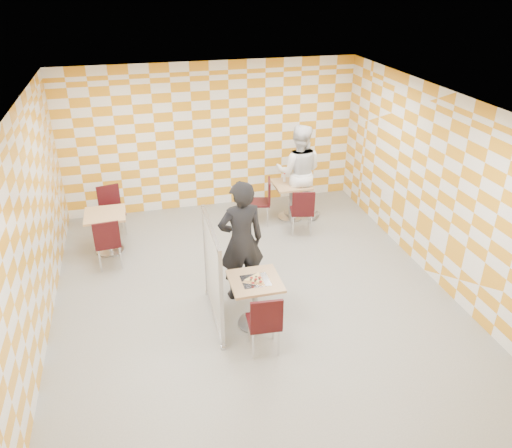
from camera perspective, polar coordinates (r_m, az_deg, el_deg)
The scene contains 15 objects.
room_shell at distance 7.61m, azimuth -1.36°, elevation 3.41°, with size 7.00×7.00×7.00m.
main_table at distance 7.04m, azimuth -0.10°, elevation -8.05°, with size 0.70×0.70×0.75m.
second_table at distance 10.07m, azimuth 4.01°, elevation 3.38°, with size 0.70×0.70×0.75m.
empty_table at distance 9.21m, azimuth -16.71°, elevation -0.19°, with size 0.70×0.70×0.75m.
chair_main_front at distance 6.52m, azimuth 1.04°, elevation -10.98°, with size 0.45×0.46×0.92m.
chair_second_front at distance 9.40m, azimuth 5.33°, elevation 1.74°, with size 0.50×0.51×0.92m.
chair_second_side at distance 9.80m, azimuth 0.89°, elevation 2.98°, with size 0.52×0.51×0.92m.
chair_empty_near at distance 8.65m, azimuth -16.62°, elevation -1.79°, with size 0.46×0.46×0.92m.
chair_empty_far at distance 9.87m, azimuth -16.25°, elevation 2.01°, with size 0.51×0.51×0.92m.
partition at distance 6.99m, azimuth -4.94°, elevation -5.71°, with size 0.08×1.38×1.55m.
man_dark at distance 7.40m, azimuth -1.70°, elevation -1.99°, with size 0.70×0.46×1.93m, color black.
man_white at distance 9.97m, azimuth 4.90°, elevation 5.94°, with size 0.94×0.73×1.93m, color white.
pizza_on_foil at distance 6.89m, azimuth -0.07°, elevation -6.37°, with size 0.40×0.40×0.04m.
sport_bottle at distance 10.03m, azimuth 3.27°, elevation 5.35°, with size 0.06×0.06×0.20m.
soda_bottle at distance 10.03m, azimuth 4.77°, elevation 5.40°, with size 0.07×0.07×0.23m.
Camera 1 is at (-1.52, -6.24, 4.59)m, focal length 35.00 mm.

